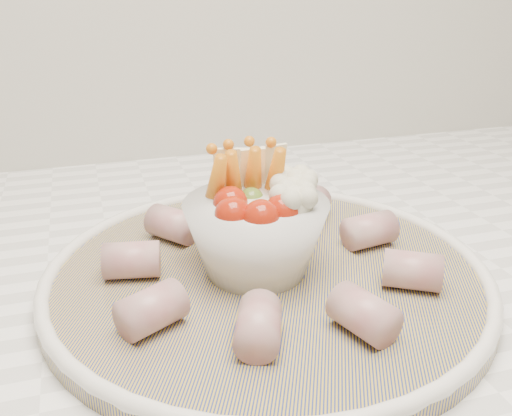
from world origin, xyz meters
name	(u,v)px	position (x,y,z in m)	size (l,w,h in m)	color
serving_platter	(267,274)	(-0.04, 1.37, 0.93)	(0.50, 0.50, 0.02)	navy
veggie_bowl	(258,227)	(-0.05, 1.37, 0.98)	(0.12, 0.12, 0.10)	white
cured_meat_rolls	(267,253)	(-0.04, 1.37, 0.95)	(0.27, 0.28, 0.03)	#A24A50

